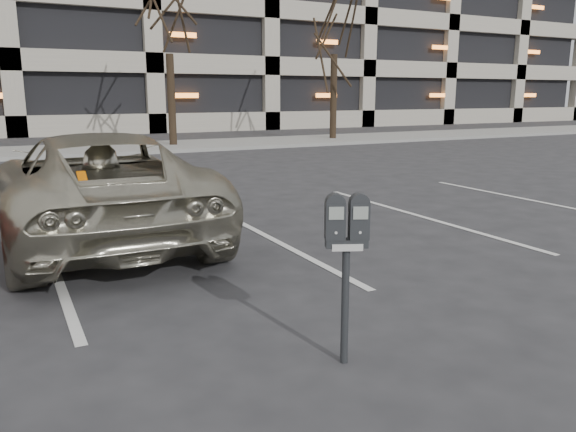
% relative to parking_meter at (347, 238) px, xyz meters
% --- Properties ---
extents(ground, '(140.00, 140.00, 0.00)m').
position_rel_parking_meter_xyz_m(ground, '(-0.31, 1.47, -0.96)').
color(ground, '#28282B').
rests_on(ground, ground).
extents(sidewalk, '(80.00, 4.00, 0.12)m').
position_rel_parking_meter_xyz_m(sidewalk, '(-0.31, 17.47, -0.90)').
color(sidewalk, gray).
rests_on(sidewalk, ground).
extents(stall_lines, '(16.90, 5.20, 0.00)m').
position_rel_parking_meter_xyz_m(stall_lines, '(-1.71, 3.77, -0.95)').
color(stall_lines, silver).
rests_on(stall_lines, ground).
extents(parking_meter, '(0.34, 0.24, 1.25)m').
position_rel_parking_meter_xyz_m(parking_meter, '(0.00, 0.00, 0.00)').
color(parking_meter, black).
rests_on(parking_meter, ground).
extents(suv_silver, '(2.44, 5.27, 1.47)m').
position_rel_parking_meter_xyz_m(suv_silver, '(-0.98, 4.72, -0.23)').
color(suv_silver, '#B0AB96').
rests_on(suv_silver, ground).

